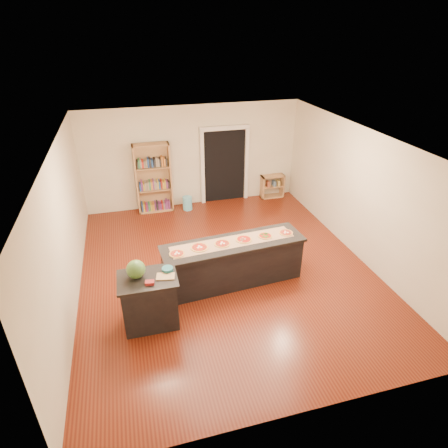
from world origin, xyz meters
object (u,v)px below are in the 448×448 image
object	(u,v)px
kitchen_island	(233,262)
bookshelf	(153,179)
waste_bin	(187,203)
watermelon	(136,269)
side_counter	(150,301)
low_shelf	(272,186)

from	to	relation	value
kitchen_island	bookshelf	xyz separation A→B (m)	(-1.16, 3.72, 0.49)
waste_bin	watermelon	distance (m)	4.63
waste_bin	bookshelf	bearing A→B (deg)	168.60
side_counter	watermelon	distance (m)	0.66
bookshelf	watermelon	distance (m)	4.49
kitchen_island	watermelon	distance (m)	2.10
low_shelf	kitchen_island	bearing A→B (deg)	-121.84
side_counter	waste_bin	world-z (taller)	side_counter
kitchen_island	side_counter	world-z (taller)	side_counter
kitchen_island	waste_bin	bearing A→B (deg)	90.04
side_counter	watermelon	size ratio (longest dim) A/B	3.13
side_counter	watermelon	world-z (taller)	watermelon
bookshelf	watermelon	world-z (taller)	bookshelf
low_shelf	waste_bin	world-z (taller)	low_shelf
waste_bin	low_shelf	bearing A→B (deg)	4.29
kitchen_island	bookshelf	world-z (taller)	bookshelf
kitchen_island	watermelon	world-z (taller)	watermelon
low_shelf	watermelon	bearing A→B (deg)	-133.32
watermelon	kitchen_island	bearing A→B (deg)	20.66
bookshelf	watermelon	bearing A→B (deg)	-99.14
side_counter	low_shelf	size ratio (longest dim) A/B	1.42
kitchen_island	watermelon	bearing A→B (deg)	-164.06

